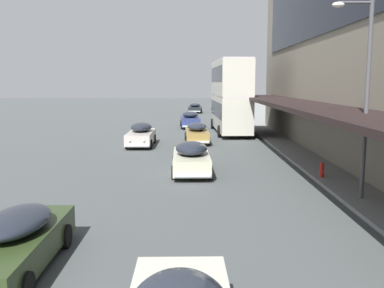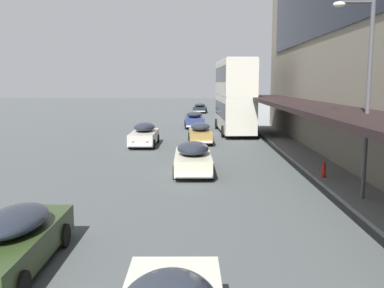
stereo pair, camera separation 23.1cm
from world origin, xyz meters
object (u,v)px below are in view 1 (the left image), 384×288
(sedan_far_back, at_px, (199,133))
(street_lamp, at_px, (365,86))
(sedan_lead_mid, at_px, (17,241))
(sedan_oncoming_rear, at_px, (192,120))
(fire_hydrant, at_px, (324,170))
(sedan_trailing_near, at_px, (143,134))
(sedan_second_near, at_px, (193,158))
(sedan_trailing_mid, at_px, (197,108))
(transit_bus_kerbside_front, at_px, (232,94))

(sedan_far_back, bearing_deg, street_lamp, -70.04)
(sedan_lead_mid, relative_size, street_lamp, 0.69)
(sedan_oncoming_rear, distance_m, fire_hydrant, 23.99)
(sedan_trailing_near, distance_m, street_lamp, 17.90)
(sedan_second_near, xyz_separation_m, fire_hydrant, (6.01, -1.52, -0.29))
(sedan_lead_mid, xyz_separation_m, fire_hydrant, (10.17, 9.55, -0.22))
(street_lamp, bearing_deg, sedan_lead_mid, -150.28)
(sedan_trailing_mid, height_order, sedan_second_near, sedan_second_near)
(sedan_lead_mid, xyz_separation_m, sedan_oncoming_rear, (4.02, 32.73, 0.09))
(sedan_lead_mid, bearing_deg, sedan_trailing_mid, 85.07)
(transit_bus_kerbside_front, relative_size, street_lamp, 1.42)
(transit_bus_kerbside_front, relative_size, sedan_trailing_mid, 2.21)
(sedan_trailing_mid, bearing_deg, sedan_second_near, -90.66)
(sedan_second_near, bearing_deg, sedan_far_back, 87.93)
(transit_bus_kerbside_front, height_order, sedan_lead_mid, transit_bus_kerbside_front)
(sedan_trailing_mid, height_order, sedan_trailing_near, sedan_trailing_near)
(sedan_oncoming_rear, relative_size, fire_hydrant, 6.80)
(sedan_trailing_near, bearing_deg, sedan_far_back, 21.57)
(sedan_trailing_mid, relative_size, street_lamp, 0.64)
(sedan_oncoming_rear, distance_m, sedan_far_back, 10.70)
(sedan_lead_mid, distance_m, sedan_oncoming_rear, 32.98)
(transit_bus_kerbside_front, bearing_deg, sedan_oncoming_rear, 128.62)
(sedan_second_near, bearing_deg, street_lamp, -39.37)
(sedan_trailing_near, height_order, street_lamp, street_lamp)
(sedan_lead_mid, bearing_deg, sedan_trailing_near, 88.39)
(sedan_second_near, bearing_deg, sedan_trailing_near, 110.88)
(sedan_lead_mid, height_order, sedan_far_back, sedan_far_back)
(sedan_far_back, xyz_separation_m, street_lamp, (5.85, -16.11, 3.58))
(sedan_far_back, xyz_separation_m, sedan_second_near, (-0.40, -10.98, 0.04))
(street_lamp, bearing_deg, sedan_trailing_near, 124.09)
(sedan_far_back, height_order, street_lamp, street_lamp)
(street_lamp, distance_m, fire_hydrant, 5.27)
(street_lamp, xyz_separation_m, fire_hydrant, (-0.24, 3.61, -3.83))
(sedan_lead_mid, relative_size, sedan_trailing_mid, 1.07)
(sedan_trailing_mid, xyz_separation_m, sedan_far_back, (-0.10, -31.95, 0.03))
(sedan_trailing_near, relative_size, sedan_second_near, 1.05)
(fire_hydrant, bearing_deg, street_lamp, -86.17)
(sedan_lead_mid, height_order, sedan_oncoming_rear, sedan_oncoming_rear)
(sedan_oncoming_rear, distance_m, street_lamp, 27.77)
(sedan_trailing_mid, xyz_separation_m, fire_hydrant, (5.51, -44.45, -0.22))
(sedan_second_near, distance_m, fire_hydrant, 6.20)
(sedan_trailing_mid, distance_m, sedan_far_back, 31.95)
(transit_bus_kerbside_front, xyz_separation_m, sedan_far_back, (-3.02, -6.22, -2.70))
(sedan_trailing_near, relative_size, sedan_far_back, 0.98)
(street_lamp, bearing_deg, transit_bus_kerbside_front, 97.23)
(transit_bus_kerbside_front, bearing_deg, fire_hydrant, -82.12)
(sedan_trailing_mid, height_order, street_lamp, street_lamp)
(sedan_lead_mid, distance_m, sedan_trailing_near, 20.48)
(street_lamp, height_order, fire_hydrant, street_lamp)
(sedan_lead_mid, relative_size, sedan_trailing_near, 1.00)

